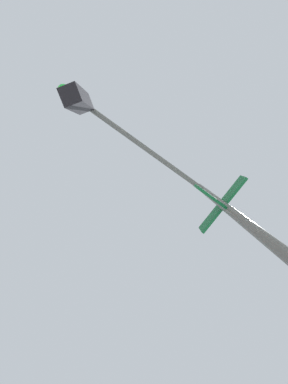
{
  "coord_description": "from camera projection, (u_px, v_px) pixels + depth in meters",
  "views": [
    {
      "loc": [
        -5.83,
        -6.01,
        1.24
      ],
      "look_at": [
        -5.61,
        -6.64,
        4.37
      ],
      "focal_mm": 21.27,
      "sensor_mm": 36.0,
      "label": 1
    }
  ],
  "objects": [
    {
      "name": "traffic_signal_near",
      "position": [
        156.0,
        158.0,
        2.89
      ],
      "size": [
        2.14,
        2.87,
        5.89
      ],
      "color": "#474C47",
      "rests_on": "ground_plane"
    }
  ]
}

